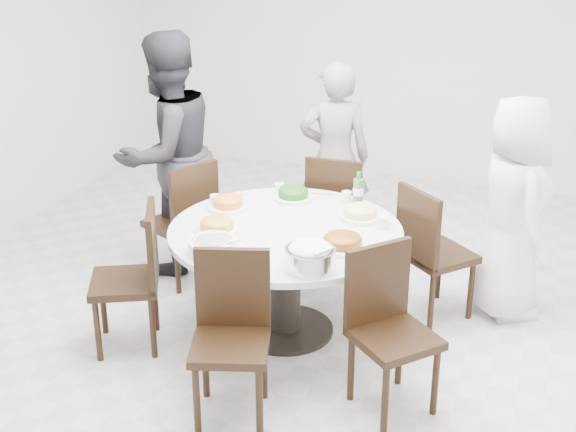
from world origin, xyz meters
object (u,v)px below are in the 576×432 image
(chair_sw, at_px, (124,279))
(dining_table, at_px, (285,281))
(chair_nw, at_px, (180,221))
(chair_ne, at_px, (438,252))
(diner_left, at_px, (167,154))
(chair_se, at_px, (395,335))
(diner_middle, at_px, (335,158))
(beverage_bottle, at_px, (358,189))
(rice_bowl, at_px, (310,259))
(chair_n, at_px, (339,211))
(diner_right, at_px, (512,208))
(chair_s, at_px, (230,342))
(soup_bowl, at_px, (212,247))

(chair_sw, bearing_deg, dining_table, 92.81)
(dining_table, bearing_deg, chair_nw, 154.32)
(chair_ne, height_order, diner_left, diner_left)
(chair_se, relative_size, diner_middle, 0.61)
(chair_sw, distance_m, diner_middle, 2.09)
(chair_ne, height_order, beverage_bottle, beverage_bottle)
(diner_middle, height_order, beverage_bottle, diner_middle)
(diner_middle, height_order, rice_bowl, diner_middle)
(chair_nw, height_order, rice_bowl, chair_nw)
(chair_n, relative_size, chair_nw, 1.00)
(chair_se, bearing_deg, diner_right, 22.58)
(chair_s, height_order, beverage_bottle, beverage_bottle)
(diner_right, distance_m, diner_left, 2.52)
(diner_right, distance_m, soup_bowl, 2.06)
(chair_ne, distance_m, diner_right, 0.57)
(chair_ne, height_order, rice_bowl, chair_ne)
(chair_sw, height_order, rice_bowl, chair_sw)
(rice_bowl, bearing_deg, chair_se, -10.48)
(diner_middle, bearing_deg, chair_nw, 26.76)
(diner_middle, height_order, diner_left, diner_left)
(dining_table, height_order, chair_n, chair_n)
(soup_bowl, bearing_deg, diner_right, 37.81)
(rice_bowl, bearing_deg, diner_left, 142.31)
(chair_se, height_order, diner_left, diner_left)
(chair_n, relative_size, diner_right, 0.62)
(diner_left, distance_m, beverage_bottle, 1.51)
(rice_bowl, height_order, soup_bowl, rice_bowl)
(chair_ne, height_order, chair_n, same)
(chair_sw, xyz_separation_m, diner_right, (2.25, 1.27, 0.30))
(chair_s, xyz_separation_m, diner_right, (1.32, 1.74, 0.30))
(diner_middle, relative_size, diner_left, 0.85)
(chair_n, height_order, chair_nw, same)
(chair_s, xyz_separation_m, chair_se, (0.83, 0.37, 0.00))
(dining_table, relative_size, chair_sw, 1.58)
(chair_ne, xyz_separation_m, beverage_bottle, (-0.56, -0.03, 0.40))
(chair_s, relative_size, chair_se, 1.00)
(rice_bowl, xyz_separation_m, soup_bowl, (-0.61, 0.00, -0.02))
(chair_ne, relative_size, beverage_bottle, 3.92)
(chair_nw, bearing_deg, diner_left, -111.42)
(diner_right, relative_size, beverage_bottle, 6.35)
(dining_table, xyz_separation_m, chair_ne, (0.90, 0.57, 0.10))
(chair_sw, relative_size, diner_right, 0.62)
(diner_left, distance_m, rice_bowl, 1.89)
(dining_table, distance_m, chair_sw, 1.04)
(chair_nw, xyz_separation_m, chair_sw, (0.09, -0.97, 0.00))
(beverage_bottle, bearing_deg, dining_table, -121.50)
(chair_se, distance_m, rice_bowl, 0.64)
(chair_s, relative_size, diner_right, 0.62)
(chair_s, height_order, chair_se, same)
(dining_table, distance_m, chair_se, 1.04)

